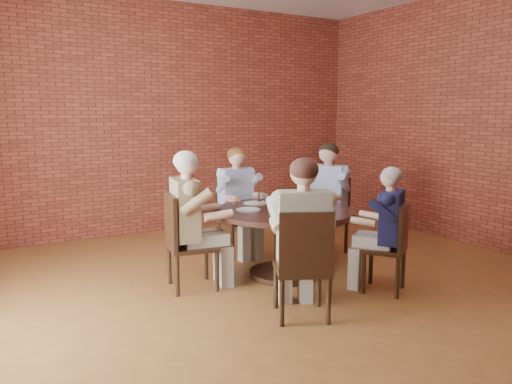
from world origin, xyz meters
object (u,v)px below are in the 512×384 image
diner_b (238,202)px  diner_d (302,239)px  chair_a (329,212)px  diner_e (385,230)px  diner_c (192,221)px  chair_d (304,262)px  chair_e (392,244)px  chair_c (183,239)px  diner_a (326,200)px  smartphone (329,210)px  dining_table (284,229)px  chair_b (235,213)px

diner_b → diner_d: bearing=-103.7°
chair_a → diner_b: diner_b is taller
chair_a → diner_e: (-0.40, -1.39, 0.10)m
diner_c → chair_d: (0.50, -1.25, -0.18)m
chair_e → diner_e: 0.16m
chair_c → diner_b: bearing=-43.0°
diner_a → diner_d: 2.02m
diner_c → diner_e: (1.62, -1.05, -0.07)m
diner_b → diner_e: size_ratio=1.08×
diner_c → smartphone: size_ratio=9.82×
chair_e → smartphone: 0.76m
dining_table → chair_c: bearing=171.0°
diner_b → chair_e: 2.09m
chair_b → chair_c: 1.43m
chair_c → diner_c: size_ratio=0.70×
chair_c → diner_e: size_ratio=0.78×
diner_d → chair_c: bearing=-36.4°
diner_a → diner_d: size_ratio=1.00×
diner_a → chair_d: (-1.44, -1.54, -0.18)m
diner_d → diner_e: diner_d is taller
diner_b → smartphone: diner_b is taller
diner_e → smartphone: bearing=-103.3°
diner_c → smartphone: (1.39, -0.46, 0.05)m
chair_a → chair_b: chair_a is taller
chair_b → diner_b: (0.00, -0.09, 0.16)m
dining_table → chair_e: size_ratio=1.68×
diner_c → chair_e: (1.67, -1.11, -0.21)m
diner_c → diner_b: bearing=-40.0°
diner_a → diner_b: diner_a is taller
chair_d → chair_e: (1.17, 0.13, -0.04)m
diner_d → smartphone: 1.11m
chair_e → chair_d: bearing=-28.1°
chair_d → smartphone: bearing=-113.3°
diner_b → chair_e: size_ratio=1.51×
diner_a → smartphone: (-0.54, -0.75, 0.05)m
chair_a → chair_b: bearing=-146.9°
diner_a → dining_table: bearing=-90.0°
diner_e → chair_c: bearing=-66.4°
diner_b → chair_c: bearing=-143.1°
diner_a → diner_b: size_ratio=1.04×
dining_table → diner_b: 1.03m
chair_e → dining_table: bearing=-90.0°
diner_a → chair_c: (-2.03, -0.28, -0.18)m
diner_a → chair_e: diner_a is taller
diner_b → diner_d: (-0.45, -2.02, 0.03)m
chair_d → chair_b: bearing=-77.3°
diner_b → chair_d: 2.17m
diner_b → chair_c: 1.38m
chair_a → diner_a: size_ratio=0.70×
diner_d → smartphone: bearing=-115.2°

